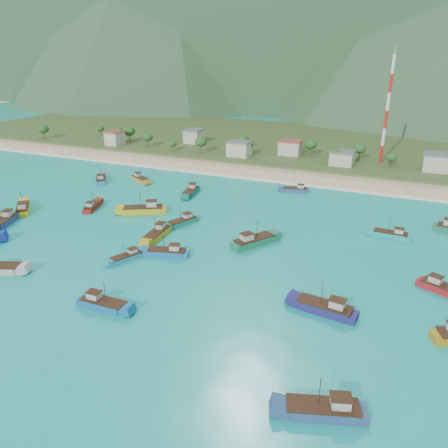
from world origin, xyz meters
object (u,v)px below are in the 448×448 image
at_px(boat_16, 103,304).
at_px(boat_20, 183,222).
at_px(boat_13, 254,242).
at_px(boat_25, 324,411).
at_px(radio_tower, 387,111).
at_px(boat_14, 191,192).
at_px(boat_0, 93,207).
at_px(boat_9, 101,180).
at_px(boat_19, 296,190).
at_px(boat_27, 167,253).
at_px(boat_5, 444,290).
at_px(boat_18, 140,179).
at_px(boat_10, 325,309).
at_px(boat_4, 5,222).
at_px(boat_24, 391,235).
at_px(boat_28, 23,209).
at_px(boat_3, 127,258).
at_px(boat_15, 144,210).
at_px(boat_11, 157,234).

xyz_separation_m(boat_16, boat_20, (-6.46, 42.17, -0.04)).
height_order(boat_13, boat_25, boat_13).
distance_m(radio_tower, boat_13, 97.34).
bearing_deg(boat_14, boat_0, 39.93).
bearing_deg(boat_9, boat_14, -36.72).
xyz_separation_m(boat_19, boat_27, (-14.27, -59.42, 0.10)).
xyz_separation_m(boat_5, boat_18, (-98.16, 41.84, -0.05)).
xyz_separation_m(boat_9, boat_27, (52.86, -43.01, -0.06)).
xyz_separation_m(boat_10, boat_27, (-38.09, 9.01, -0.15)).
bearing_deg(boat_19, boat_25, -177.14).
relative_size(boat_4, boat_19, 1.26).
bearing_deg(boat_24, boat_14, 81.77).
bearing_deg(boat_18, boat_4, 16.71).
bearing_deg(boat_5, boat_28, -66.76).
height_order(boat_9, boat_19, boat_9).
xyz_separation_m(boat_9, boat_24, (99.28, -11.11, -0.12)).
height_order(boat_0, boat_28, boat_28).
distance_m(boat_20, boat_27, 19.44).
xyz_separation_m(boat_3, boat_13, (23.49, 18.93, 0.39)).
xyz_separation_m(boat_13, boat_18, (-56.52, 35.65, -0.24)).
xyz_separation_m(boat_10, boat_18, (-78.43, 58.14, -0.18)).
height_order(boat_4, boat_9, boat_4).
bearing_deg(boat_19, boat_3, 147.27).
height_order(boat_0, boat_18, boat_18).
distance_m(boat_10, boat_18, 97.63).
bearing_deg(boat_0, boat_15, -6.74).
bearing_deg(boat_11, boat_25, 136.33).
bearing_deg(boat_27, boat_24, -71.60).
distance_m(boat_18, boat_19, 55.57).
height_order(boat_13, boat_19, boat_13).
bearing_deg(boat_11, boat_28, -5.13).
height_order(boat_13, boat_14, boat_13).
bearing_deg(boat_18, boat_19, 128.70).
distance_m(boat_19, boat_25, 96.60).
distance_m(boat_24, boat_27, 56.33).
xyz_separation_m(boat_15, boat_20, (14.41, -3.15, -0.31)).
bearing_deg(boat_20, boat_19, -94.91).
distance_m(boat_9, boat_27, 68.15).
xyz_separation_m(radio_tower, boat_10, (1.39, -115.25, -21.27)).
distance_m(radio_tower, boat_28, 134.86).
height_order(boat_4, boat_27, boat_4).
height_order(boat_5, boat_10, boat_10).
xyz_separation_m(boat_10, boat_15, (-58.65, 30.60, 0.14)).
relative_size(boat_3, boat_13, 0.71).
bearing_deg(boat_24, boat_20, 106.09).
xyz_separation_m(boat_25, boat_28, (-96.65, 41.47, 0.02)).
bearing_deg(boat_4, boat_18, -121.10).
bearing_deg(boat_14, boat_4, 41.92).
height_order(boat_9, boat_14, boat_14).
bearing_deg(boat_15, boat_27, -165.45).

